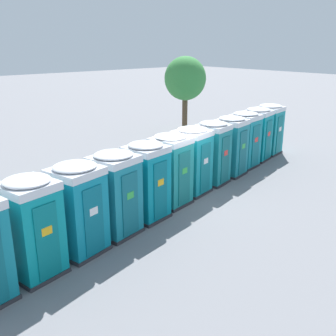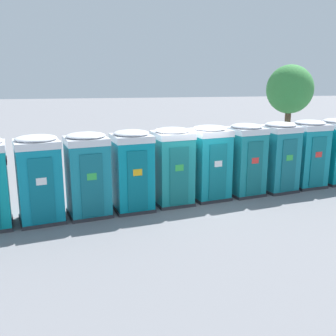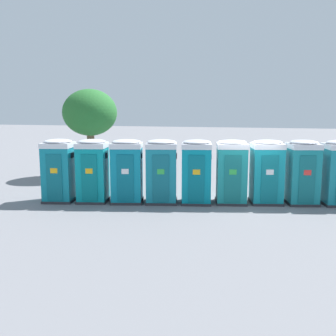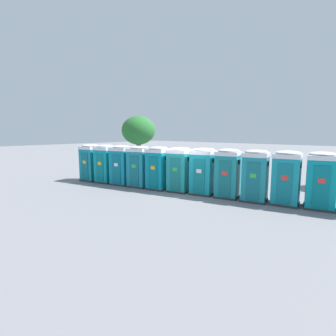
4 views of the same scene
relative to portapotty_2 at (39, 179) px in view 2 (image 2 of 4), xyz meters
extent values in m
plane|color=slate|center=(4.72, 1.14, -1.28)|extent=(120.00, 120.00, 0.00)
cube|color=black|center=(-0.81, -0.14, 0.60)|extent=(0.09, 0.36, 0.20)
cube|color=#2D2D33|center=(0.00, 0.01, -1.23)|extent=(1.48, 1.45, 0.10)
cube|color=#0C829D|center=(0.00, 0.01, -0.13)|extent=(1.41, 1.38, 2.10)
cube|color=#09657A|center=(0.13, -0.56, -0.21)|extent=(0.64, 0.18, 1.85)
cube|color=white|center=(0.14, -0.58, 0.07)|extent=(0.27, 0.07, 0.20)
cube|color=black|center=(0.58, 0.15, 0.60)|extent=(0.11, 0.36, 0.20)
cube|color=silver|center=(0.00, 0.01, 1.02)|extent=(1.46, 1.43, 0.20)
ellipsoid|color=silver|center=(0.00, 0.01, 1.17)|extent=(1.38, 1.36, 0.18)
cube|color=#2D2D33|center=(1.36, 0.28, -1.23)|extent=(1.46, 1.44, 0.10)
cube|color=teal|center=(1.36, 0.28, -0.13)|extent=(1.39, 1.37, 2.10)
cube|color=#106373|center=(1.49, -0.29, -0.21)|extent=(0.64, 0.17, 1.85)
cube|color=green|center=(1.49, -0.31, 0.07)|extent=(0.28, 0.07, 0.20)
cube|color=black|center=(1.94, 0.41, 0.60)|extent=(0.10, 0.36, 0.20)
cube|color=silver|center=(1.36, 0.28, 1.02)|extent=(1.43, 1.41, 0.20)
ellipsoid|color=silver|center=(1.36, 0.28, 1.17)|extent=(1.36, 1.34, 0.18)
cube|color=#2D2D33|center=(2.72, 0.54, -1.23)|extent=(1.38, 1.39, 0.10)
cube|color=#07869C|center=(2.72, 0.54, -0.13)|extent=(1.31, 1.32, 2.10)
cube|color=#076879|center=(2.83, -0.03, -0.21)|extent=(0.61, 0.14, 1.85)
cube|color=yellow|center=(2.83, -0.05, 0.07)|extent=(0.28, 0.06, 0.20)
cube|color=black|center=(3.29, 0.65, 0.60)|extent=(0.09, 0.36, 0.20)
cube|color=silver|center=(2.72, 0.54, 1.02)|extent=(1.35, 1.36, 0.20)
ellipsoid|color=silver|center=(2.72, 0.54, 1.17)|extent=(1.29, 1.30, 0.18)
cube|color=#2D2D33|center=(4.07, 0.89, -1.23)|extent=(1.40, 1.40, 0.10)
cube|color=teal|center=(4.07, 0.89, -0.13)|extent=(1.33, 1.33, 2.10)
cube|color=#136D6E|center=(4.18, 0.32, -0.21)|extent=(0.62, 0.15, 1.85)
cube|color=green|center=(4.18, 0.30, 0.07)|extent=(0.28, 0.06, 0.20)
cube|color=black|center=(4.64, 1.00, 0.60)|extent=(0.09, 0.36, 0.20)
cube|color=silver|center=(4.07, 0.89, 1.02)|extent=(1.37, 1.37, 0.20)
ellipsoid|color=silver|center=(4.07, 0.89, 1.17)|extent=(1.30, 1.30, 0.18)
cube|color=#2D2D33|center=(5.42, 1.22, -1.23)|extent=(1.44, 1.43, 0.10)
cube|color=teal|center=(5.42, 1.22, -0.13)|extent=(1.38, 1.36, 2.10)
cube|color=#0D6F79|center=(5.54, 0.65, -0.21)|extent=(0.63, 0.17, 1.85)
cube|color=white|center=(5.55, 0.63, 0.07)|extent=(0.28, 0.07, 0.20)
cube|color=black|center=(5.99, 1.34, 0.60)|extent=(0.10, 0.36, 0.20)
cube|color=silver|center=(5.42, 1.22, 1.02)|extent=(1.42, 1.40, 0.20)
ellipsoid|color=silver|center=(5.42, 1.22, 1.17)|extent=(1.35, 1.34, 0.18)
cube|color=#2D2D33|center=(6.79, 1.45, -1.23)|extent=(1.41, 1.43, 0.10)
cube|color=teal|center=(6.79, 1.45, -0.13)|extent=(1.34, 1.36, 2.10)
cube|color=#11666D|center=(6.92, 0.88, -0.21)|extent=(0.60, 0.17, 1.85)
cube|color=red|center=(6.92, 0.87, 0.07)|extent=(0.27, 0.07, 0.20)
cube|color=black|center=(7.34, 1.58, 0.60)|extent=(0.11, 0.36, 0.20)
cube|color=silver|center=(6.79, 1.45, 1.02)|extent=(1.38, 1.40, 0.20)
ellipsoid|color=silver|center=(6.79, 1.45, 1.17)|extent=(1.31, 1.34, 0.18)
cube|color=#2D2D33|center=(8.16, 1.67, -1.23)|extent=(1.40, 1.42, 0.10)
cube|color=teal|center=(8.16, 1.67, -0.13)|extent=(1.33, 1.35, 2.10)
cube|color=#126571|center=(8.28, 1.10, -0.21)|extent=(0.60, 0.16, 1.85)
cube|color=green|center=(8.29, 1.08, 0.07)|extent=(0.28, 0.07, 0.20)
cube|color=black|center=(8.71, 1.79, 0.60)|extent=(0.10, 0.36, 0.20)
cube|color=silver|center=(8.16, 1.67, 1.02)|extent=(1.37, 1.39, 0.20)
ellipsoid|color=silver|center=(8.16, 1.67, 1.17)|extent=(1.31, 1.33, 0.18)
cube|color=#2D2D33|center=(9.50, 2.02, -1.23)|extent=(1.38, 1.38, 0.10)
cube|color=teal|center=(9.50, 2.02, -0.13)|extent=(1.32, 1.31, 2.10)
cube|color=#0E6C79|center=(9.60, 1.44, -0.21)|extent=(0.63, 0.13, 1.85)
cube|color=red|center=(9.60, 1.42, 0.07)|extent=(0.28, 0.05, 0.20)
cube|color=black|center=(10.08, 2.11, 0.60)|extent=(0.08, 0.36, 0.20)
cube|color=silver|center=(9.50, 2.02, 1.02)|extent=(1.36, 1.35, 0.20)
ellipsoid|color=silver|center=(9.50, 2.02, 1.17)|extent=(1.29, 1.29, 0.18)
cube|color=#2D2D33|center=(10.86, 2.32, -1.23)|extent=(1.45, 1.45, 0.10)
cube|color=#078B99|center=(10.86, 2.32, -0.13)|extent=(1.39, 1.38, 2.10)
cylinder|color=brown|center=(12.00, 8.59, 0.07)|extent=(0.32, 0.32, 2.70)
ellipsoid|color=#3D8C42|center=(12.00, 8.59, 2.13)|extent=(2.48, 2.48, 2.59)
camera|label=1|loc=(-4.49, -8.79, 4.20)|focal=42.00mm
camera|label=2|loc=(1.67, -11.35, 2.92)|focal=42.00mm
camera|label=3|loc=(5.43, -14.61, 2.51)|focal=42.00mm
camera|label=4|loc=(13.22, -10.66, 2.13)|focal=28.00mm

